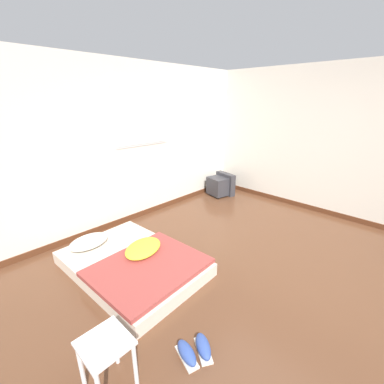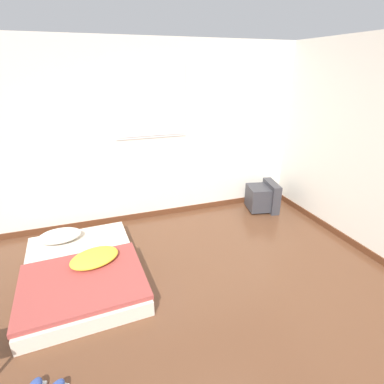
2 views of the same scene
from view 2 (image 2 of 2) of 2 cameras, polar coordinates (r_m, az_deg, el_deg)
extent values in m
plane|color=brown|center=(2.77, 2.25, -30.55)|extent=(20.00, 20.00, 0.00)
cube|color=silver|center=(4.44, -10.97, 10.33)|extent=(7.51, 0.06, 2.60)
cube|color=#562D19|center=(4.82, -9.80, -4.47)|extent=(7.51, 0.02, 0.09)
cube|color=silver|center=(4.38, -7.99, 16.86)|extent=(1.03, 0.01, 1.04)
cube|color=white|center=(4.37, -7.97, 16.85)|extent=(0.96, 0.01, 0.97)
cube|color=beige|center=(3.73, -20.19, -13.95)|extent=(1.29, 1.80, 0.16)
ellipsoid|color=silver|center=(4.22, -23.86, -7.63)|extent=(0.54, 0.36, 0.14)
cube|color=#993D38|center=(3.40, -20.09, -15.65)|extent=(1.28, 1.07, 0.05)
ellipsoid|color=yellow|center=(3.60, -18.08, -11.81)|extent=(0.64, 0.54, 0.11)
cube|color=#333338|center=(5.08, 12.42, -1.06)|extent=(0.40, 0.47, 0.38)
cube|color=#333338|center=(5.16, 14.81, -0.72)|extent=(0.24, 0.53, 0.48)
cube|color=#283342|center=(5.18, 15.55, -0.56)|extent=(0.09, 0.41, 0.34)
camera|label=1|loc=(1.80, -86.80, -5.40)|focal=24.00mm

